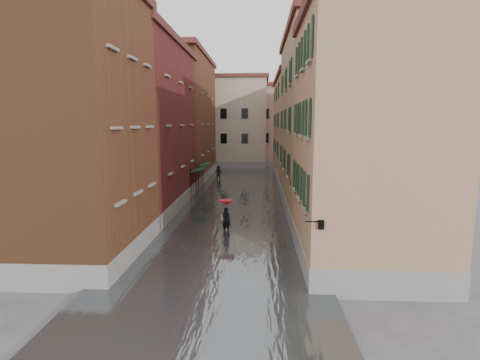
# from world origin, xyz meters

# --- Properties ---
(ground) EXTENTS (120.00, 120.00, 0.00)m
(ground) POSITION_xyz_m (0.00, 0.00, 0.00)
(ground) COLOR #525254
(ground) RESTS_ON ground
(floodwater) EXTENTS (10.00, 60.00, 0.20)m
(floodwater) POSITION_xyz_m (0.00, 13.00, 0.10)
(floodwater) COLOR #505559
(floodwater) RESTS_ON ground
(building_left_near) EXTENTS (6.00, 8.00, 13.00)m
(building_left_near) POSITION_xyz_m (-7.00, -2.00, 6.50)
(building_left_near) COLOR brown
(building_left_near) RESTS_ON ground
(building_left_mid) EXTENTS (6.00, 14.00, 12.50)m
(building_left_mid) POSITION_xyz_m (-7.00, 9.00, 6.25)
(building_left_mid) COLOR maroon
(building_left_mid) RESTS_ON ground
(building_left_far) EXTENTS (6.00, 16.00, 14.00)m
(building_left_far) POSITION_xyz_m (-7.00, 24.00, 7.00)
(building_left_far) COLOR brown
(building_left_far) RESTS_ON ground
(building_right_near) EXTENTS (6.00, 8.00, 11.50)m
(building_right_near) POSITION_xyz_m (7.00, -2.00, 5.75)
(building_right_near) COLOR #A67956
(building_right_near) RESTS_ON ground
(building_right_mid) EXTENTS (6.00, 14.00, 13.00)m
(building_right_mid) POSITION_xyz_m (7.00, 9.00, 6.50)
(building_right_mid) COLOR #977F5B
(building_right_mid) RESTS_ON ground
(building_right_far) EXTENTS (6.00, 16.00, 11.50)m
(building_right_far) POSITION_xyz_m (7.00, 24.00, 5.75)
(building_right_far) COLOR #A67956
(building_right_far) RESTS_ON ground
(building_end_cream) EXTENTS (12.00, 9.00, 13.00)m
(building_end_cream) POSITION_xyz_m (-3.00, 38.00, 6.50)
(building_end_cream) COLOR #C0B399
(building_end_cream) RESTS_ON ground
(building_end_pink) EXTENTS (10.00, 9.00, 12.00)m
(building_end_pink) POSITION_xyz_m (6.00, 40.00, 6.00)
(building_end_pink) COLOR tan
(building_end_pink) RESTS_ON ground
(awning_near) EXTENTS (1.09, 2.78, 2.80)m
(awning_near) POSITION_xyz_m (-3.49, 13.64, 2.46)
(awning_near) COLOR #173421
(awning_near) RESTS_ON ground
(awning_far) EXTENTS (1.09, 3.07, 2.80)m
(awning_far) POSITION_xyz_m (-3.49, 17.89, 2.47)
(awning_far) COLOR #173421
(awning_far) RESTS_ON ground
(wall_lantern) EXTENTS (0.71, 0.22, 0.35)m
(wall_lantern) POSITION_xyz_m (4.33, -6.00, 3.01)
(wall_lantern) COLOR black
(wall_lantern) RESTS_ON ground
(window_planters) EXTENTS (0.59, 8.36, 0.84)m
(window_planters) POSITION_xyz_m (4.12, -0.74, 3.51)
(window_planters) COLOR brown
(window_planters) RESTS_ON ground
(pedestrian_main) EXTENTS (0.97, 0.97, 2.06)m
(pedestrian_main) POSITION_xyz_m (-0.00, 2.62, 1.27)
(pedestrian_main) COLOR black
(pedestrian_main) RESTS_ON ground
(pedestrian_far) EXTENTS (0.88, 0.70, 1.75)m
(pedestrian_far) POSITION_xyz_m (-2.65, 23.49, 0.88)
(pedestrian_far) COLOR black
(pedestrian_far) RESTS_ON ground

